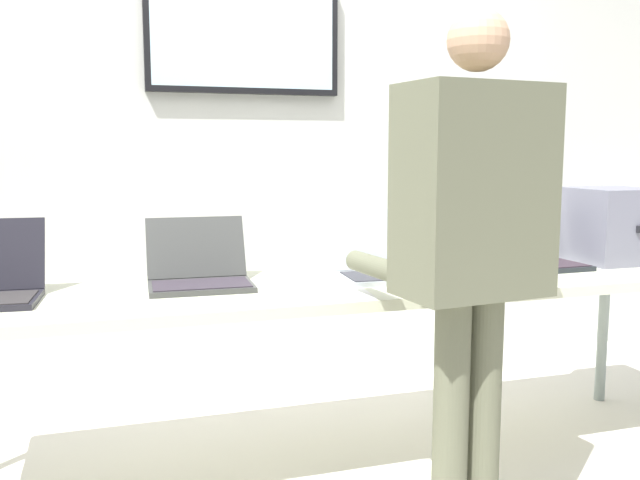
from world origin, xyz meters
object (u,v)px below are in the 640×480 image
object	(u,v)px
workbench	(346,293)
laptop_station_2	(380,262)
equipment_box	(611,225)
laptop_station_3	(532,253)
person	(471,230)
laptop_station_1	(199,271)

from	to	relation	value
workbench	laptop_station_2	size ratio (longest dim) A/B	8.42
equipment_box	laptop_station_3	distance (m)	0.44
workbench	person	world-z (taller)	person
laptop_station_2	person	xyz separation A→B (m)	(0.02, -0.67, 0.20)
laptop_station_2	laptop_station_3	bearing A→B (deg)	2.44
laptop_station_1	person	size ratio (longest dim) A/B	0.24
laptop_station_3	person	distance (m)	1.02
workbench	laptop_station_1	distance (m)	0.57
person	laptop_station_3	bearing A→B (deg)	44.67
laptop_station_2	laptop_station_3	world-z (taller)	laptop_station_3
equipment_box	laptop_station_2	distance (m)	1.15
laptop_station_1	laptop_station_3	xyz separation A→B (m)	(1.43, -0.01, 0.00)
laptop_station_1	laptop_station_2	bearing A→B (deg)	-3.19
equipment_box	laptop_station_1	world-z (taller)	equipment_box
laptop_station_2	person	bearing A→B (deg)	-88.63
workbench	person	xyz separation A→B (m)	(0.18, -0.62, 0.31)
equipment_box	person	distance (m)	1.34
laptop_station_1	person	world-z (taller)	person
laptop_station_1	laptop_station_2	world-z (taller)	laptop_station_2
laptop_station_1	laptop_station_2	size ratio (longest dim) A/B	1.07
laptop_station_1	laptop_station_3	bearing A→B (deg)	-0.35
laptop_station_1	laptop_station_3	world-z (taller)	laptop_station_3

